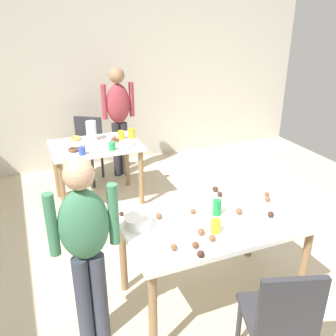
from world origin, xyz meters
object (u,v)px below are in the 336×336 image
Objects in this scene: dining_table_far at (96,153)px; mixing_bowl at (138,222)px; person_adult_far at (119,113)px; dining_table_near at (212,229)px; pitcher_far at (91,131)px; soda_can at (217,207)px; chair_far_table at (87,146)px; person_girl_near at (86,242)px; chair_near_table at (281,317)px.

mixing_bowl is (-0.09, -1.88, 0.16)m from dining_table_far.
person_adult_far is at bearing 77.51° from mixing_bowl.
dining_table_far is at bearing 103.13° from dining_table_near.
pitcher_far is (-0.47, 2.14, 0.21)m from dining_table_near.
person_adult_far is at bearing 90.97° from soda_can.
dining_table_near and dining_table_far have the same top height.
pitcher_far reaches higher than soda_can.
soda_can reaches higher than dining_table_far.
dining_table_far is at bearing -86.95° from pitcher_far.
person_girl_near is (-0.51, -2.75, 0.33)m from chair_far_table.
chair_far_table is at bearing 89.15° from dining_table_far.
dining_table_far is 2.03m from soda_can.
chair_near_table is at bearing -56.31° from mixing_bowl.
chair_far_table is at bearing 98.14° from chair_near_table.
dining_table_far is 1.18× the size of chair_near_table.
person_adult_far reaches higher than dining_table_near.
pitcher_far is (-0.01, 0.15, 0.24)m from dining_table_far.
chair_far_table is 4.39× the size of mixing_bowl.
pitcher_far is at bearing 93.05° from dining_table_far.
person_girl_near reaches higher than dining_table_near.
dining_table_far is 1.89m from mixing_bowl.
person_girl_near is at bearing -103.57° from dining_table_far.
pitcher_far reaches higher than dining_table_near.
pitcher_far is (0.08, 2.03, 0.08)m from mixing_bowl.
soda_can is at bearing 39.15° from dining_table_near.
chair_far_table is 0.67m from pitcher_far.
chair_far_table reaches higher than mixing_bowl.
soda_can reaches higher than chair_near_table.
chair_near_table is at bearing -79.99° from pitcher_far.
dining_table_far is 1.18× the size of chair_far_table.
dining_table_near is at bearing 93.20° from chair_near_table.
soda_can is at bearing 5.51° from person_girl_near.
person_girl_near is 2.25m from pitcher_far.
person_adult_far is at bearing 90.56° from chair_near_table.
mixing_bowl is at bearing -92.37° from pitcher_far.
soda_can is (0.61, -0.07, 0.02)m from mixing_bowl.
chair_far_table reaches higher than dining_table_far.
person_adult_far reaches higher than chair_far_table.
person_girl_near is (-0.96, -0.05, 0.17)m from dining_table_near.
dining_table_far is 0.73× the size of person_girl_near.
mixing_bowl is (-0.10, -2.59, 0.29)m from chair_far_table.
dining_table_near is 0.98m from person_girl_near.
dining_table_near is 0.90× the size of person_adult_far.
mixing_bowl is (0.40, 0.17, -0.04)m from person_girl_near.
mixing_bowl is at bearing -92.26° from chair_far_table.
person_adult_far is 6.37× the size of pitcher_far.
chair_near_table is 0.57× the size of person_adult_far.
pitcher_far is at bearing 102.46° from dining_table_near.
soda_can is (0.05, 0.04, 0.15)m from dining_table_near.
person_girl_near is (-1.00, 0.74, 0.33)m from chair_near_table.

